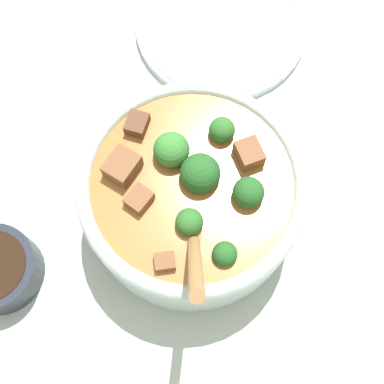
{
  "coord_description": "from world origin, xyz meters",
  "views": [
    {
      "loc": [
        0.1,
        0.15,
        0.57
      ],
      "look_at": [
        0.0,
        0.0,
        0.07
      ],
      "focal_mm": 45.0,
      "sensor_mm": 36.0,
      "label": 1
    }
  ],
  "objects": [
    {
      "name": "ground_plane",
      "position": [
        0.0,
        0.0,
        0.0
      ],
      "size": [
        4.0,
        4.0,
        0.0
      ],
      "primitive_type": "plane",
      "color": "#ADBCAD"
    },
    {
      "name": "empty_plate",
      "position": [
        -0.19,
        -0.2,
        0.01
      ],
      "size": [
        0.24,
        0.24,
        0.02
      ],
      "color": "white",
      "rests_on": "ground_plane"
    },
    {
      "name": "stew_bowl",
      "position": [
        0.0,
        0.0,
        0.06
      ],
      "size": [
        0.25,
        0.25,
        0.23
      ],
      "color": "#B2C6BC",
      "rests_on": "ground_plane"
    }
  ]
}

